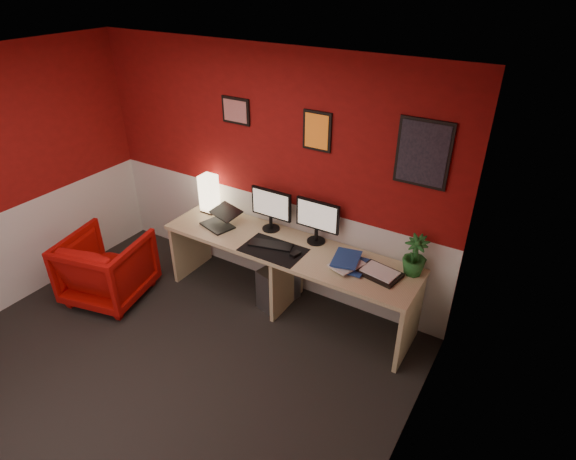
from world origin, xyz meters
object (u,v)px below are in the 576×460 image
at_px(monitor_left, 270,204).
at_px(pc_tower, 279,284).
at_px(potted_plant, 415,255).
at_px(zen_tray, 380,273).
at_px(armchair, 107,267).
at_px(laptop, 217,217).
at_px(monitor_right, 317,215).
at_px(desk, 287,277).
at_px(shoji_lamp, 209,194).

bearing_deg(monitor_left, pc_tower, -42.17).
xyz_separation_m(monitor_left, potted_plant, (1.49, -0.00, -0.10)).
bearing_deg(zen_tray, armchair, -162.33).
height_order(laptop, zen_tray, laptop).
xyz_separation_m(monitor_left, pc_tower, (0.20, -0.19, -0.80)).
distance_m(monitor_right, zen_tray, 0.82).
bearing_deg(pc_tower, potted_plant, 22.46).
distance_m(desk, potted_plant, 1.31).
height_order(laptop, monitor_right, monitor_right).
xyz_separation_m(shoji_lamp, laptop, (0.28, -0.23, -0.09)).
relative_size(monitor_right, potted_plant, 1.55).
bearing_deg(desk, pc_tower, 174.72).
height_order(shoji_lamp, monitor_left, monitor_left).
distance_m(shoji_lamp, monitor_left, 0.79).
xyz_separation_m(monitor_left, armchair, (-1.38, -1.01, -0.66)).
relative_size(desk, potted_plant, 6.96).
relative_size(laptop, pc_tower, 0.73).
bearing_deg(potted_plant, zen_tray, -143.48).
xyz_separation_m(desk, pc_tower, (-0.11, 0.01, -0.14)).
relative_size(laptop, zen_tray, 0.94).
xyz_separation_m(shoji_lamp, monitor_left, (0.78, 0.01, 0.09)).
bearing_deg(monitor_left, monitor_right, 2.90).
bearing_deg(pc_tower, armchair, -138.12).
bearing_deg(zen_tray, desk, -178.78).
distance_m(zen_tray, armchair, 2.79).
distance_m(desk, shoji_lamp, 1.25).
relative_size(laptop, armchair, 0.42).
distance_m(laptop, potted_plant, 2.01).
height_order(desk, monitor_right, monitor_right).
bearing_deg(zen_tray, laptop, -177.91).
xyz_separation_m(monitor_left, zen_tray, (1.25, -0.18, -0.28)).
relative_size(monitor_right, armchair, 0.74).
distance_m(laptop, armchair, 1.26).
distance_m(desk, laptop, 0.95).
bearing_deg(monitor_left, laptop, -154.61).
height_order(monitor_right, pc_tower, monitor_right).
distance_m(desk, monitor_right, 0.72).
bearing_deg(monitor_left, desk, -32.04).
bearing_deg(armchair, pc_tower, -165.35).
xyz_separation_m(laptop, potted_plant, (1.99, 0.24, 0.08)).
bearing_deg(desk, potted_plant, 9.41).
relative_size(shoji_lamp, armchair, 0.51).
distance_m(laptop, zen_tray, 1.76).
height_order(desk, monitor_left, monitor_left).
bearing_deg(potted_plant, monitor_left, 179.98).
relative_size(potted_plant, pc_tower, 0.83).
xyz_separation_m(zen_tray, armchair, (-2.63, -0.84, -0.39)).
height_order(shoji_lamp, armchair, shoji_lamp).
relative_size(laptop, potted_plant, 0.88).
distance_m(pc_tower, armchair, 1.79).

